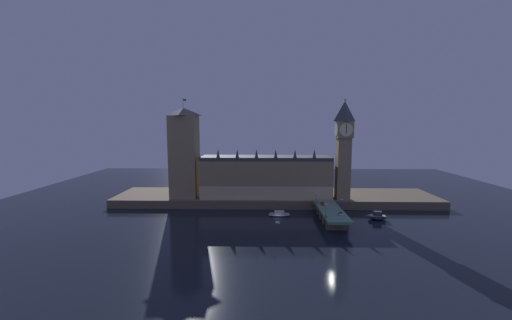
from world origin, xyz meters
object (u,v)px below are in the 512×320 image
clock_tower (344,147)px  car_southbound_lead (340,214)px  pedestrian_near_rail (327,216)px  street_lamp_near (326,209)px  victoria_tower (184,153)px  car_northbound_lead (322,203)px  street_lamp_far (316,196)px  street_lamp_mid (342,203)px  boat_upstream (279,214)px  pedestrian_far_rail (317,202)px  boat_downstream (377,217)px

clock_tower → car_southbound_lead: clock_tower is taller
pedestrian_near_rail → street_lamp_near: bearing=109.2°
victoria_tower → street_lamp_near: bearing=-30.4°
car_northbound_lead → car_southbound_lead: size_ratio=1.11×
clock_tower → street_lamp_far: clock_tower is taller
pedestrian_near_rail → street_lamp_far: 30.76m
clock_tower → street_lamp_near: clock_tower is taller
pedestrian_near_rail → street_lamp_mid: (11.58, 15.87, 2.96)m
clock_tower → pedestrian_near_rail: bearing=-112.6°
victoria_tower → boat_upstream: bearing=-22.8°
car_southbound_lead → pedestrian_near_rail: (-8.38, -5.62, 0.30)m
street_lamp_far → boat_upstream: size_ratio=0.50×
street_lamp_far → pedestrian_far_rail: bearing=-78.7°
car_southbound_lead → boat_upstream: bearing=148.6°
street_lamp_far → street_lamp_mid: bearing=-50.9°
car_northbound_lead → pedestrian_far_rail: pedestrian_far_rail is taller
clock_tower → street_lamp_near: (-19.81, -45.45, -28.78)m
pedestrian_far_rail → boat_upstream: size_ratio=0.14×
victoria_tower → boat_downstream: size_ratio=6.20×
victoria_tower → pedestrian_far_rail: size_ratio=36.39×
clock_tower → pedestrian_far_rail: (-19.41, -18.01, -32.39)m
street_lamp_far → boat_upstream: bearing=-165.8°
boat_upstream → street_lamp_near: bearing=-46.3°
clock_tower → pedestrian_near_rail: clock_tower is taller
boat_upstream → pedestrian_near_rail: bearing=-47.1°
pedestrian_near_rail → pedestrian_far_rail: pedestrian_far_rail is taller
street_lamp_far → car_northbound_lead: bearing=-51.1°
clock_tower → victoria_tower: size_ratio=0.99×
pedestrian_far_rail → street_lamp_mid: (11.58, -12.72, 2.91)m
pedestrian_near_rail → street_lamp_far: bearing=90.7°
pedestrian_far_rail → boat_upstream: bearing=-170.8°
victoria_tower → clock_tower: bearing=-2.5°
boat_upstream → victoria_tower: bearing=157.2°
victoria_tower → boat_upstream: (62.58, -26.26, -34.31)m
pedestrian_near_rail → pedestrian_far_rail: 28.59m
car_northbound_lead → street_lamp_mid: street_lamp_mid is taller
pedestrian_near_rail → boat_downstream: 38.64m
clock_tower → pedestrian_far_rail: 41.84m
car_southbound_lead → boat_upstream: car_southbound_lead is taller
street_lamp_near → street_lamp_mid: 18.99m
street_lamp_mid → boat_upstream: bearing=165.5°
car_southbound_lead → street_lamp_near: size_ratio=0.54×
car_northbound_lead → clock_tower: bearing=50.3°
clock_tower → pedestrian_far_rail: bearing=-137.1°
street_lamp_mid → boat_downstream: (21.39, 3.39, -8.84)m
car_southbound_lead → pedestrian_near_rail: pedestrian_near_rail is taller
car_northbound_lead → pedestrian_near_rail: size_ratio=2.57×
pedestrian_far_rail → boat_downstream: bearing=-15.8°
car_southbound_lead → boat_downstream: 28.66m
street_lamp_near → boat_downstream: 39.15m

